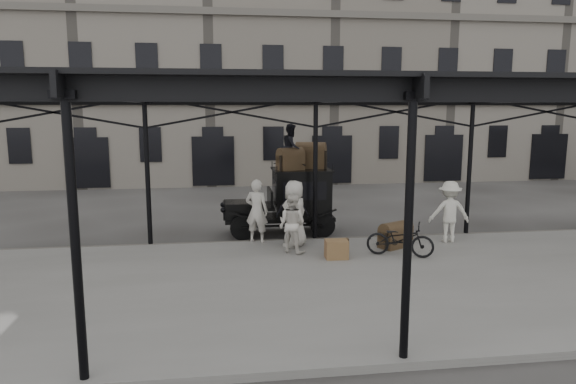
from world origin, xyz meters
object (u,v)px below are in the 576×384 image
(porter_left, at_px, (257,211))
(steamer_trunk_platform, at_px, (394,237))
(porter_official, at_px, (292,215))
(bicycle, at_px, (400,239))
(taxi, at_px, (292,198))
(steamer_trunk_roof_near, at_px, (290,161))

(porter_left, height_order, steamer_trunk_platform, porter_left)
(porter_official, relative_size, bicycle, 0.92)
(porter_official, bearing_deg, bicycle, 152.37)
(porter_left, xyz_separation_m, porter_official, (1.06, -0.20, -0.13))
(bicycle, xyz_separation_m, steamer_trunk_platform, (0.14, 0.88, -0.16))
(taxi, height_order, bicycle, taxi)
(taxi, distance_m, steamer_trunk_roof_near, 1.31)
(taxi, relative_size, porter_official, 2.19)
(porter_official, bearing_deg, taxi, -91.20)
(bicycle, xyz_separation_m, steamer_trunk_roof_near, (-2.56, 3.32, 1.86))
(taxi, distance_m, porter_official, 1.77)
(porter_official, bearing_deg, porter_left, -4.27)
(taxi, height_order, steamer_trunk_roof_near, steamer_trunk_roof_near)
(porter_left, bearing_deg, steamer_trunk_roof_near, -109.07)
(taxi, bearing_deg, porter_official, -97.52)
(steamer_trunk_platform, bearing_deg, porter_left, 136.04)
(porter_official, xyz_separation_m, bicycle, (2.71, -1.83, -0.36))
(taxi, relative_size, steamer_trunk_roof_near, 4.42)
(taxi, xyz_separation_m, steamer_trunk_platform, (2.63, -2.69, -0.74))
(taxi, height_order, steamer_trunk_platform, taxi)
(taxi, relative_size, bicycle, 2.01)
(steamer_trunk_roof_near, relative_size, steamer_trunk_platform, 0.97)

